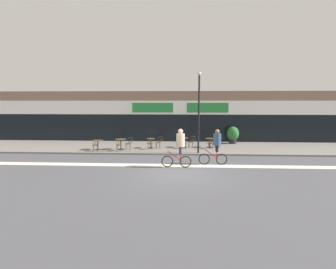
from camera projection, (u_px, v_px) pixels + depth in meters
ground_plane at (178, 173)px, 13.43m from camera, size 120.00×120.00×0.00m
sidewalk_slab at (179, 147)px, 20.60m from camera, size 40.00×5.50×0.12m
storefront_facade at (180, 116)px, 24.99m from camera, size 40.00×4.06×4.56m
bike_lane_stripe at (178, 166)px, 15.03m from camera, size 36.00×0.70×0.01m
bistro_table_0 at (98, 143)px, 19.27m from camera, size 0.78×0.78×0.70m
bistro_table_1 at (121, 142)px, 19.35m from camera, size 0.79×0.79×0.77m
bistro_table_2 at (151, 141)px, 19.93m from camera, size 0.63×0.63×0.74m
bistro_table_3 at (184, 140)px, 20.22m from camera, size 0.72×0.72×0.76m
bistro_table_4 at (210, 141)px, 20.21m from camera, size 0.71×0.71×0.71m
cafe_chair_0_near at (95, 144)px, 18.65m from camera, size 0.45×0.60×0.90m
cafe_chair_1_near at (119, 144)px, 18.74m from camera, size 0.44×0.59×0.90m
cafe_chair_1_side at (129, 143)px, 19.32m from camera, size 0.60×0.45×0.90m
cafe_chair_2_near at (150, 143)px, 19.31m from camera, size 0.44×0.60×0.90m
cafe_chair_2_side at (159, 141)px, 19.89m from camera, size 0.58×0.41×0.90m
cafe_chair_3_near at (184, 142)px, 19.60m from camera, size 0.43×0.59×0.90m
cafe_chair_3_side at (192, 141)px, 20.18m from camera, size 0.59×0.44×0.90m
cafe_chair_4_near at (211, 142)px, 19.59m from camera, size 0.43×0.59×0.90m
cafe_chair_4_side at (218, 141)px, 20.18m from camera, size 0.58×0.41×0.90m
planter_pot at (233, 135)px, 22.08m from camera, size 0.99×0.99×1.44m
lamp_post at (199, 107)px, 17.73m from camera, size 0.26×0.26×5.51m
cyclist_0 at (180, 145)px, 14.47m from camera, size 1.67×0.48×2.16m
cyclist_1 at (216, 144)px, 15.10m from camera, size 1.66×0.48×2.08m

